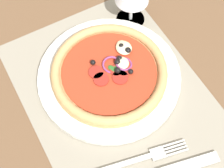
# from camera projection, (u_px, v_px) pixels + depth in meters

# --- Properties ---
(ground_plane) EXTENTS (1.90, 1.40, 0.02)m
(ground_plane) POSITION_uv_depth(u_px,v_px,m) (115.00, 98.00, 0.69)
(ground_plane) COLOR brown
(placemat) EXTENTS (0.45, 0.34, 0.00)m
(placemat) POSITION_uv_depth(u_px,v_px,m) (115.00, 94.00, 0.68)
(placemat) COLOR gray
(placemat) RESTS_ON ground_plane
(plate) EXTENTS (0.29, 0.29, 0.01)m
(plate) POSITION_uv_depth(u_px,v_px,m) (109.00, 76.00, 0.69)
(plate) COLOR silver
(plate) RESTS_ON placemat
(pizza) EXTENTS (0.23, 0.23, 0.03)m
(pizza) POSITION_uv_depth(u_px,v_px,m) (109.00, 72.00, 0.68)
(pizza) COLOR tan
(pizza) RESTS_ON plate
(fork) EXTENTS (0.05, 0.18, 0.00)m
(fork) POSITION_uv_depth(u_px,v_px,m) (145.00, 157.00, 0.62)
(fork) COLOR silver
(fork) RESTS_ON placemat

